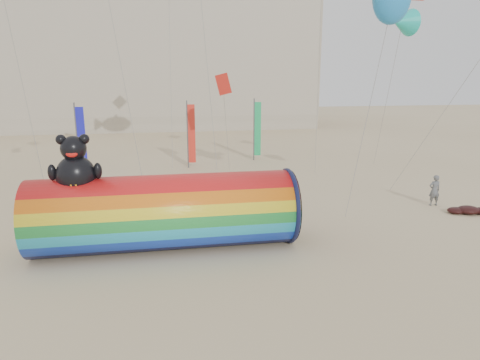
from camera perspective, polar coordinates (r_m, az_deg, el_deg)
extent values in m
plane|color=#CCB58C|center=(18.64, -0.70, -8.33)|extent=(160.00, 160.00, 0.00)
cube|color=#B7AD99|center=(63.78, -19.23, 15.66)|extent=(60.00, 15.00, 20.00)
cube|color=#28303D|center=(56.35, -20.44, 16.43)|extent=(59.50, 0.12, 17.00)
cylinder|color=red|center=(17.88, -9.90, -4.23)|extent=(10.63, 3.10, 3.10)
torus|color=#0F1438|center=(18.62, 6.36, -3.39)|extent=(0.21, 3.25, 3.25)
cylinder|color=black|center=(18.65, 6.73, -3.37)|extent=(0.05, 3.07, 3.07)
ellipsoid|color=black|center=(17.77, -21.03, 0.56)|extent=(1.51, 1.36, 1.59)
ellipsoid|color=#FFAD1A|center=(17.33, -21.29, -0.09)|extent=(0.78, 0.34, 0.68)
sphere|color=black|center=(17.58, -21.32, 3.93)|extent=(0.97, 0.97, 0.97)
sphere|color=black|center=(17.62, -22.78, 4.99)|extent=(0.39, 0.39, 0.39)
sphere|color=black|center=(17.45, -20.05, 5.15)|extent=(0.39, 0.39, 0.39)
ellipsoid|color=red|center=(17.21, -21.53, 3.28)|extent=(0.43, 0.16, 0.27)
ellipsoid|color=black|center=(17.83, -23.78, 0.93)|extent=(0.32, 0.32, 0.64)
ellipsoid|color=black|center=(17.51, -18.43, 1.18)|extent=(0.32, 0.32, 0.64)
imported|color=#5B5F63|center=(25.89, 24.50, -1.26)|extent=(0.66, 0.45, 1.73)
ellipsoid|color=#3C0D0A|center=(25.32, 28.15, -3.54)|extent=(1.17, 0.99, 0.41)
ellipsoid|color=#3C0D0A|center=(25.08, 26.85, -3.65)|extent=(0.91, 0.77, 0.32)
ellipsoid|color=#3C0D0A|center=(25.81, 28.12, -3.38)|extent=(0.78, 0.66, 0.27)
cylinder|color=#59595E|center=(32.62, -20.89, 5.05)|extent=(0.10, 0.10, 5.20)
cube|color=#1919BE|center=(32.55, -20.36, 5.17)|extent=(0.56, 0.06, 4.50)
cylinder|color=#59595E|center=(33.39, -7.00, 6.03)|extent=(0.10, 0.10, 5.20)
cube|color=red|center=(33.40, -6.47, 6.13)|extent=(0.56, 0.06, 4.50)
cylinder|color=#59595E|center=(36.25, 1.88, 6.72)|extent=(0.10, 0.10, 5.20)
cube|color=#1AAD5E|center=(36.31, 2.36, 6.81)|extent=(0.56, 0.06, 4.50)
cube|color=red|center=(27.70, -2.22, 12.66)|extent=(0.79, 0.79, 1.26)
cone|color=#18C5B7|center=(28.19, 20.75, 19.11)|extent=(1.56, 1.56, 1.41)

